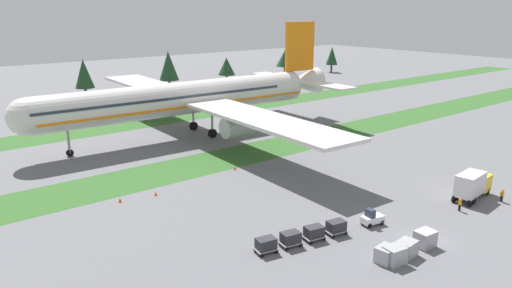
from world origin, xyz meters
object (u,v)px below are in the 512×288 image
(taxiway_marker_2, at_px, (235,168))
(ground_crew_marshaller, at_px, (460,204))
(taxiway_marker_3, at_px, (328,144))
(ground_crew_loader, at_px, (502,195))
(taxiway_marker_1, at_px, (120,200))
(airliner, at_px, (192,97))
(catering_truck, at_px, (473,184))
(cargo_dolly_lead, at_px, (336,226))
(uld_container_2, at_px, (386,254))
(uld_container_3, at_px, (425,239))
(taxiway_marker_0, at_px, (156,194))
(uld_container_0, at_px, (407,248))
(cargo_dolly_fourth, at_px, (266,244))
(cargo_dolly_second, at_px, (314,232))
(cargo_dolly_third, at_px, (291,238))
(baggage_tug, at_px, (372,218))
(uld_container_1, at_px, (395,255))

(taxiway_marker_2, bearing_deg, ground_crew_marshaller, -67.27)
(taxiway_marker_2, distance_m, taxiway_marker_3, 21.11)
(ground_crew_loader, distance_m, taxiway_marker_1, 48.40)
(airliner, distance_m, taxiway_marker_3, 26.88)
(taxiway_marker_1, bearing_deg, catering_truck, -36.64)
(airliner, bearing_deg, cargo_dolly_lead, 170.23)
(catering_truck, distance_m, uld_container_2, 22.28)
(uld_container_3, bearing_deg, taxiway_marker_0, 117.16)
(ground_crew_marshaller, xyz_separation_m, ground_crew_loader, (6.89, -1.78, 0.00))
(cargo_dolly_lead, xyz_separation_m, uld_container_0, (1.93, -7.58, -0.12))
(cargo_dolly_fourth, relative_size, taxiway_marker_2, 4.38)
(cargo_dolly_second, relative_size, ground_crew_loader, 1.40)
(airliner, bearing_deg, taxiway_marker_2, 167.44)
(uld_container_3, distance_m, taxiway_marker_2, 31.94)
(airliner, distance_m, uld_container_3, 54.13)
(ground_crew_loader, distance_m, uld_container_2, 23.86)
(cargo_dolly_fourth, xyz_separation_m, catering_truck, (29.96, -5.39, 1.03))
(ground_crew_loader, bearing_deg, uld_container_0, 29.80)
(cargo_dolly_third, distance_m, ground_crew_loader, 30.00)
(cargo_dolly_second, bearing_deg, ground_crew_marshaller, 84.36)
(taxiway_marker_1, bearing_deg, cargo_dolly_fourth, -73.83)
(airliner, height_order, uld_container_0, airliner)
(uld_container_0, relative_size, uld_container_3, 1.00)
(baggage_tug, distance_m, cargo_dolly_third, 10.83)
(ground_crew_loader, height_order, uld_container_0, ground_crew_loader)
(ground_crew_marshaller, height_order, taxiway_marker_0, ground_crew_marshaller)
(cargo_dolly_second, height_order, uld_container_3, uld_container_3)
(airliner, distance_m, taxiway_marker_0, 31.78)
(uld_container_2, bearing_deg, taxiway_marker_2, 81.53)
(cargo_dolly_lead, bearing_deg, uld_container_2, 5.51)
(uld_container_3, distance_m, taxiway_marker_1, 36.58)
(uld_container_1, distance_m, uld_container_2, 0.80)
(baggage_tug, bearing_deg, uld_container_3, 12.04)
(taxiway_marker_1, bearing_deg, cargo_dolly_third, -67.60)
(uld_container_3, relative_size, taxiway_marker_2, 3.60)
(uld_container_1, xyz_separation_m, taxiway_marker_3, (25.38, 32.86, -0.60))
(baggage_tug, bearing_deg, taxiway_marker_0, -136.42)
(cargo_dolly_second, height_order, taxiway_marker_1, cargo_dolly_second)
(cargo_dolly_second, relative_size, taxiway_marker_1, 4.08)
(taxiway_marker_1, bearing_deg, airliner, 42.93)
(ground_crew_loader, height_order, uld_container_3, ground_crew_loader)
(ground_crew_marshaller, relative_size, uld_container_0, 0.87)
(uld_container_3, height_order, taxiway_marker_2, uld_container_3)
(ground_crew_marshaller, xyz_separation_m, uld_container_2, (-16.97, -2.01, -0.16))
(cargo_dolly_third, xyz_separation_m, taxiway_marker_0, (-4.51, 21.27, -0.66))
(uld_container_1, height_order, taxiway_marker_3, uld_container_1)
(cargo_dolly_fourth, bearing_deg, uld_container_1, 52.30)
(taxiway_marker_2, bearing_deg, taxiway_marker_3, 2.11)
(taxiway_marker_2, height_order, taxiway_marker_3, taxiway_marker_2)
(cargo_dolly_third, distance_m, taxiway_marker_3, 39.15)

